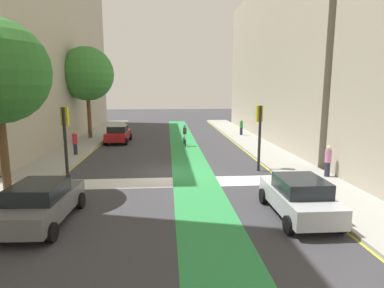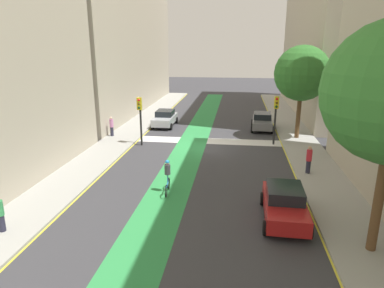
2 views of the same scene
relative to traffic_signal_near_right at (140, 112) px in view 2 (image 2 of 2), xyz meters
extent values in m
plane|color=#38383D|center=(-5.30, -0.07, -2.74)|extent=(120.00, 120.00, 0.00)
cube|color=#2D8C47|center=(-3.95, -0.07, -2.74)|extent=(2.40, 60.00, 0.01)
cube|color=silver|center=(-5.30, -2.07, -2.74)|extent=(12.00, 1.80, 0.01)
cube|color=#9E9E99|center=(-12.80, -0.07, -2.67)|extent=(3.00, 60.00, 0.15)
cube|color=yellow|center=(-11.30, -0.07, -2.74)|extent=(0.16, 60.00, 0.01)
cube|color=#9E9E99|center=(2.20, -0.07, -2.67)|extent=(3.00, 60.00, 0.15)
cube|color=yellow|center=(0.70, -0.07, -2.74)|extent=(0.16, 60.00, 0.01)
cube|color=#B2A893|center=(-18.29, -17.25, 9.61)|extent=(7.97, 25.63, 24.70)
cylinder|color=black|center=(0.00, -0.12, -0.79)|extent=(0.16, 0.16, 3.89)
cube|color=gold|center=(0.00, 0.08, 0.68)|extent=(0.35, 0.28, 0.95)
sphere|color=red|center=(0.00, 0.22, 0.98)|extent=(0.20, 0.20, 0.20)
sphere|color=#4C380C|center=(0.00, 0.22, 0.68)|extent=(0.20, 0.20, 0.20)
sphere|color=#0C3814|center=(0.00, 0.22, 0.38)|extent=(0.20, 0.20, 0.20)
cylinder|color=black|center=(-10.60, -1.79, -0.77)|extent=(0.16, 0.16, 3.94)
cube|color=gold|center=(-10.60, -1.59, 0.72)|extent=(0.35, 0.28, 0.95)
sphere|color=red|center=(-10.60, -1.45, 1.02)|extent=(0.20, 0.20, 0.20)
sphere|color=#4C380C|center=(-10.60, -1.45, 0.72)|extent=(0.20, 0.20, 0.20)
sphere|color=#0C3814|center=(-10.60, -1.45, 0.42)|extent=(0.20, 0.20, 0.20)
cube|color=slate|center=(-9.96, -6.85, -2.07)|extent=(1.99, 4.28, 0.70)
cube|color=black|center=(-9.97, -7.05, -1.45)|extent=(1.69, 2.07, 0.55)
cylinder|color=black|center=(-10.80, -5.34, -2.42)|extent=(0.25, 0.65, 0.64)
cylinder|color=black|center=(-9.00, -5.43, -2.42)|extent=(0.25, 0.65, 0.64)
cylinder|color=black|center=(-10.93, -8.28, -2.42)|extent=(0.25, 0.65, 0.64)
cylinder|color=black|center=(-9.13, -8.36, -2.42)|extent=(0.25, 0.65, 0.64)
cube|color=#B2B7BF|center=(-0.46, -6.95, -2.07)|extent=(1.83, 4.21, 0.70)
cube|color=black|center=(-0.47, -7.15, -1.45)|extent=(1.62, 2.01, 0.55)
cylinder|color=black|center=(-1.35, -5.48, -2.42)|extent=(0.23, 0.64, 0.64)
cylinder|color=black|center=(0.45, -5.49, -2.42)|extent=(0.23, 0.64, 0.64)
cylinder|color=black|center=(-1.38, -8.42, -2.42)|extent=(0.23, 0.64, 0.64)
cylinder|color=black|center=(0.42, -8.43, -2.42)|extent=(0.23, 0.64, 0.64)
cube|color=#A51919|center=(-9.87, 10.95, -2.07)|extent=(1.90, 4.24, 0.70)
cube|color=black|center=(-9.88, 10.75, -1.45)|extent=(1.65, 2.04, 0.55)
cylinder|color=black|center=(-10.74, 12.44, -2.42)|extent=(0.24, 0.65, 0.64)
cylinder|color=black|center=(-8.94, 12.39, -2.42)|extent=(0.24, 0.65, 0.64)
cylinder|color=black|center=(-10.81, 9.50, -2.42)|extent=(0.24, 0.65, 0.64)
cylinder|color=black|center=(-9.01, 9.46, -2.42)|extent=(0.24, 0.65, 0.64)
torus|color=black|center=(-3.97, 9.25, -2.40)|extent=(0.11, 0.68, 0.68)
torus|color=black|center=(-3.90, 8.20, -2.40)|extent=(0.11, 0.68, 0.68)
cylinder|color=#2672BF|center=(-3.93, 8.73, -2.22)|extent=(0.12, 0.95, 0.06)
cylinder|color=#2672BF|center=(-3.92, 8.58, -1.95)|extent=(0.05, 0.05, 0.50)
cylinder|color=#3F3F47|center=(-3.92, 8.58, -1.43)|extent=(0.32, 0.32, 0.55)
sphere|color=beige|center=(-3.92, 8.58, -1.04)|extent=(0.22, 0.22, 0.22)
sphere|color=#268CCC|center=(-3.92, 8.58, -1.00)|extent=(0.23, 0.23, 0.23)
cylinder|color=#262638|center=(3.22, -2.11, -2.20)|extent=(0.28, 0.28, 0.78)
cylinder|color=#BF72A5|center=(3.22, -2.11, -1.46)|extent=(0.34, 0.34, 0.69)
sphere|color=beige|center=(3.22, -2.11, -1.01)|extent=(0.23, 0.23, 0.23)
cylinder|color=#262638|center=(-12.05, 4.94, -2.19)|extent=(0.28, 0.28, 0.79)
cylinder|color=red|center=(-12.05, 4.94, -1.45)|extent=(0.34, 0.34, 0.70)
sphere|color=tan|center=(-12.05, 4.94, -0.98)|extent=(0.23, 0.23, 0.23)
cylinder|color=#262638|center=(2.23, 13.82, -2.22)|extent=(0.28, 0.28, 0.74)
cylinder|color=brown|center=(-12.70, -3.65, -0.67)|extent=(0.36, 0.36, 3.85)
sphere|color=#2D6B28|center=(-12.70, -3.65, 2.84)|extent=(4.52, 4.52, 4.52)
cylinder|color=brown|center=(-12.92, 13.17, -0.42)|extent=(0.36, 0.36, 4.34)
camera|label=1|loc=(-5.41, -18.13, 2.09)|focal=29.62mm
camera|label=2|loc=(-7.55, 25.68, 5.09)|focal=32.03mm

